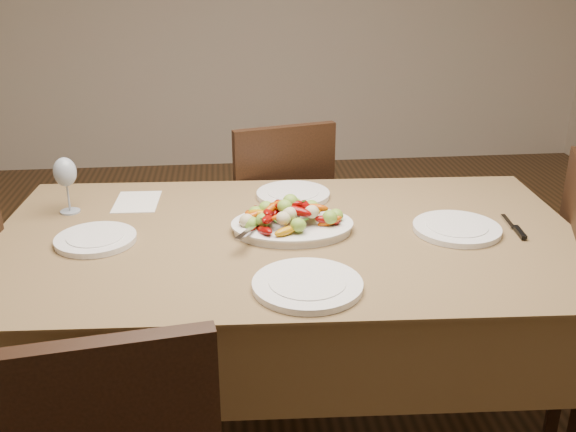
% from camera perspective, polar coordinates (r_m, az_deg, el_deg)
% --- Properties ---
extents(floor, '(6.00, 6.00, 0.00)m').
position_cam_1_polar(floor, '(2.56, 4.13, -15.63)').
color(floor, '#3E2712').
rests_on(floor, ground).
extents(dining_table, '(1.89, 1.13, 0.76)m').
position_cam_1_polar(dining_table, '(2.19, -0.00, -10.76)').
color(dining_table, brown).
rests_on(dining_table, ground).
extents(chair_far, '(0.51, 0.51, 0.95)m').
position_cam_1_polar(chair_far, '(2.84, -1.62, -0.47)').
color(chair_far, black).
rests_on(chair_far, ground).
extents(serving_platter, '(0.39, 0.29, 0.02)m').
position_cam_1_polar(serving_platter, '(2.02, 0.38, -1.02)').
color(serving_platter, white).
rests_on(serving_platter, dining_table).
extents(roasted_vegetables, '(0.31, 0.22, 0.09)m').
position_cam_1_polar(roasted_vegetables, '(2.00, 0.38, 0.47)').
color(roasted_vegetables, '#6C0504').
rests_on(roasted_vegetables, serving_platter).
extents(serving_spoon, '(0.28, 0.17, 0.03)m').
position_cam_1_polar(serving_spoon, '(1.97, -1.44, -0.51)').
color(serving_spoon, '#9EA0A8').
rests_on(serving_spoon, serving_platter).
extents(plate_left, '(0.24, 0.24, 0.02)m').
position_cam_1_polar(plate_left, '(2.03, -16.72, -2.02)').
color(plate_left, white).
rests_on(plate_left, dining_table).
extents(plate_right, '(0.27, 0.27, 0.02)m').
position_cam_1_polar(plate_right, '(2.09, 14.76, -1.11)').
color(plate_right, white).
rests_on(plate_right, dining_table).
extents(plate_far, '(0.26, 0.26, 0.02)m').
position_cam_1_polar(plate_far, '(2.31, 0.45, 1.91)').
color(plate_far, white).
rests_on(plate_far, dining_table).
extents(plate_near, '(0.29, 0.29, 0.02)m').
position_cam_1_polar(plate_near, '(1.69, 1.74, -6.17)').
color(plate_near, white).
rests_on(plate_near, dining_table).
extents(wine_glass, '(0.08, 0.08, 0.20)m').
position_cam_1_polar(wine_glass, '(2.26, -19.09, 2.72)').
color(wine_glass, '#8C99A5').
rests_on(wine_glass, dining_table).
extents(menu_card, '(0.16, 0.22, 0.00)m').
position_cam_1_polar(menu_card, '(2.33, -13.28, 1.23)').
color(menu_card, silver).
rests_on(menu_card, dining_table).
extents(table_knife, '(0.04, 0.20, 0.01)m').
position_cam_1_polar(table_knife, '(2.16, 19.46, -1.01)').
color(table_knife, '#9EA0A8').
rests_on(table_knife, dining_table).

